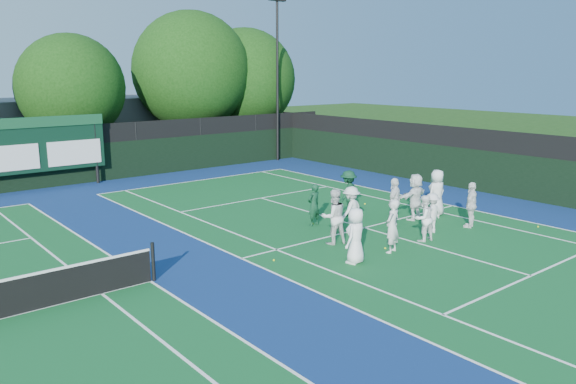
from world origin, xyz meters
TOP-DOWN VIEW (x-y plane):
  - ground at (0.00, 0.00)m, footprint 120.00×120.00m
  - court_apron at (-6.00, 1.00)m, footprint 34.00×32.00m
  - near_court at (0.00, 1.00)m, footprint 11.05×23.85m
  - back_fence at (-6.00, 16.00)m, footprint 34.00×0.08m
  - divider_fence_right at (9.00, 1.00)m, footprint 0.08×32.00m
  - scoreboard at (-7.01, 15.59)m, footprint 6.00×0.21m
  - clubhouse at (-2.00, 24.00)m, footprint 18.00×6.00m
  - light_pole_right at (7.50, 15.70)m, footprint 1.20×0.30m
  - tree_c at (-3.95, 19.58)m, footprint 5.90×5.90m
  - tree_d at (3.68, 19.58)m, footprint 7.47×7.47m
  - tree_e at (7.82, 19.58)m, footprint 6.87×6.87m
  - tennis_ball_0 at (-1.32, -1.17)m, footprint 0.07×0.07m
  - tennis_ball_1 at (2.76, 3.55)m, footprint 0.07×0.07m
  - tennis_ball_2 at (5.03, -3.02)m, footprint 0.07×0.07m
  - tennis_ball_3 at (-4.85, 0.19)m, footprint 0.07×0.07m
  - tennis_ball_4 at (-1.14, 2.59)m, footprint 0.07×0.07m
  - tennis_ball_5 at (2.62, 0.55)m, footprint 0.07×0.07m
  - player_front_0 at (-3.05, -1.48)m, footprint 0.96×0.78m
  - player_front_1 at (-1.43, -1.50)m, footprint 0.73×0.59m
  - player_front_2 at (0.37, -1.35)m, footprint 0.84×0.69m
  - player_front_3 at (1.37, -0.94)m, footprint 0.94×0.54m
  - player_front_4 at (3.11, -1.40)m, footprint 1.08×0.71m
  - player_back_0 at (-2.21, 0.35)m, footprint 1.07×0.94m
  - player_back_1 at (-0.83, 0.89)m, footprint 1.20×0.86m
  - player_back_2 at (1.07, 0.52)m, footprint 1.16×0.83m
  - player_back_3 at (2.41, 0.62)m, footprint 1.73×0.75m
  - player_back_4 at (3.55, 0.46)m, footprint 0.92×0.60m
  - coach_left at (-1.23, 2.42)m, footprint 0.62×0.45m
  - coach_right at (0.81, 2.66)m, footprint 1.35×1.05m

SIDE VIEW (x-z plane):
  - ground at x=0.00m, z-range 0.00..0.00m
  - court_apron at x=-6.00m, z-range 0.00..0.01m
  - near_court at x=0.00m, z-range 0.01..0.01m
  - tennis_ball_0 at x=-1.32m, z-range 0.00..0.07m
  - tennis_ball_1 at x=2.76m, z-range 0.00..0.07m
  - tennis_ball_2 at x=5.03m, z-range 0.00..0.07m
  - tennis_ball_3 at x=-4.85m, z-range 0.00..0.07m
  - tennis_ball_4 at x=-1.14m, z-range 0.00..0.07m
  - tennis_ball_5 at x=2.62m, z-range 0.00..0.07m
  - player_front_3 at x=1.37m, z-range 0.00..1.45m
  - player_front_2 at x=0.37m, z-range 0.00..1.59m
  - coach_left at x=-1.23m, z-range 0.00..1.60m
  - player_back_1 at x=-0.83m, z-range 0.00..1.69m
  - player_front_0 at x=-3.05m, z-range 0.00..1.71m
  - player_front_4 at x=3.11m, z-range 0.00..1.71m
  - player_front_1 at x=-1.43m, z-range 0.00..1.73m
  - player_back_3 at x=2.41m, z-range 0.00..1.81m
  - player_back_2 at x=1.07m, z-range 0.00..1.82m
  - coach_right at x=0.81m, z-range 0.00..1.84m
  - player_back_0 at x=-2.21m, z-range 0.00..1.86m
  - player_back_4 at x=3.55m, z-range 0.00..1.86m
  - back_fence at x=-6.00m, z-range -0.14..2.86m
  - divider_fence_right at x=9.00m, z-range -0.14..2.86m
  - clubhouse at x=-2.00m, z-range 0.00..4.00m
  - scoreboard at x=-7.01m, z-range 0.42..3.97m
  - tree_c at x=-3.95m, z-range 0.76..8.49m
  - tree_e at x=7.82m, z-range 0.67..9.23m
  - tree_d at x=3.68m, z-range 0.78..10.20m
  - light_pole_right at x=7.50m, z-range 1.24..11.36m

